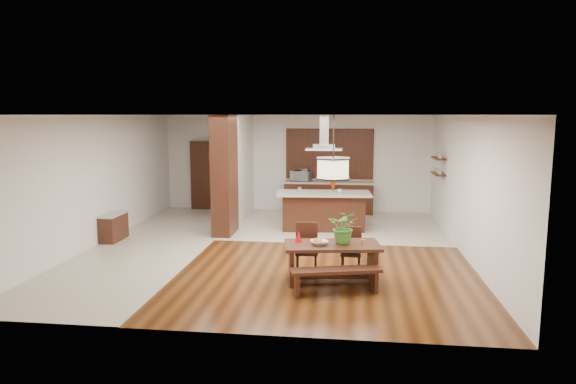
# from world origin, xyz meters

# --- Properties ---
(room_shell) EXTENTS (9.00, 9.04, 2.92)m
(room_shell) POSITION_xyz_m (0.00, 0.00, 2.06)
(room_shell) COLOR #3B1D0A
(room_shell) RESTS_ON ground
(tile_hallway) EXTENTS (2.50, 9.00, 0.01)m
(tile_hallway) POSITION_xyz_m (-2.75, 0.00, 0.01)
(tile_hallway) COLOR beige
(tile_hallway) RESTS_ON ground
(tile_kitchen) EXTENTS (5.50, 4.00, 0.01)m
(tile_kitchen) POSITION_xyz_m (1.25, 2.50, 0.01)
(tile_kitchen) COLOR beige
(tile_kitchen) RESTS_ON ground
(soffit_band) EXTENTS (8.00, 9.00, 0.02)m
(soffit_band) POSITION_xyz_m (0.00, 0.00, 2.88)
(soffit_band) COLOR #3A1C0E
(soffit_band) RESTS_ON room_shell
(partition_pier) EXTENTS (0.45, 1.00, 2.90)m
(partition_pier) POSITION_xyz_m (-1.40, 1.20, 1.45)
(partition_pier) COLOR black
(partition_pier) RESTS_ON ground
(partition_stub) EXTENTS (0.18, 2.40, 2.90)m
(partition_stub) POSITION_xyz_m (-1.40, 3.30, 1.45)
(partition_stub) COLOR silver
(partition_stub) RESTS_ON ground
(hallway_console) EXTENTS (0.37, 0.88, 0.63)m
(hallway_console) POSITION_xyz_m (-3.81, 0.20, 0.32)
(hallway_console) COLOR black
(hallway_console) RESTS_ON ground
(hallway_doorway) EXTENTS (1.10, 0.20, 2.10)m
(hallway_doorway) POSITION_xyz_m (-2.70, 4.40, 1.05)
(hallway_doorway) COLOR black
(hallway_doorway) RESTS_ON ground
(rear_counter) EXTENTS (2.60, 0.62, 0.95)m
(rear_counter) POSITION_xyz_m (1.00, 4.20, 0.48)
(rear_counter) COLOR black
(rear_counter) RESTS_ON ground
(kitchen_window) EXTENTS (2.60, 0.08, 1.50)m
(kitchen_window) POSITION_xyz_m (1.00, 4.46, 1.75)
(kitchen_window) COLOR #A25D30
(kitchen_window) RESTS_ON room_shell
(shelf_lower) EXTENTS (0.26, 0.90, 0.04)m
(shelf_lower) POSITION_xyz_m (3.87, 2.60, 1.40)
(shelf_lower) COLOR black
(shelf_lower) RESTS_ON room_shell
(shelf_upper) EXTENTS (0.26, 0.90, 0.04)m
(shelf_upper) POSITION_xyz_m (3.87, 2.60, 1.80)
(shelf_upper) COLOR black
(shelf_upper) RESTS_ON room_shell
(dining_table) EXTENTS (1.75, 1.06, 0.68)m
(dining_table) POSITION_xyz_m (1.34, -2.17, 0.50)
(dining_table) COLOR black
(dining_table) RESTS_ON ground
(dining_bench) EXTENTS (1.52, 0.68, 0.42)m
(dining_bench) POSITION_xyz_m (1.43, -2.75, 0.21)
(dining_bench) COLOR black
(dining_bench) RESTS_ON ground
(dining_chair_left) EXTENTS (0.44, 0.44, 0.93)m
(dining_chair_left) POSITION_xyz_m (0.86, -1.73, 0.46)
(dining_chair_left) COLOR black
(dining_chair_left) RESTS_ON ground
(dining_chair_right) EXTENTS (0.39, 0.39, 0.84)m
(dining_chair_right) POSITION_xyz_m (1.67, -1.61, 0.42)
(dining_chair_right) COLOR black
(dining_chair_right) RESTS_ON ground
(pendant_lantern) EXTENTS (0.64, 0.64, 1.31)m
(pendant_lantern) POSITION_xyz_m (1.34, -2.17, 2.25)
(pendant_lantern) COLOR beige
(pendant_lantern) RESTS_ON room_shell
(foliage_plant) EXTENTS (0.61, 0.55, 0.58)m
(foliage_plant) POSITION_xyz_m (1.55, -2.12, 0.98)
(foliage_plant) COLOR #3D7B29
(foliage_plant) RESTS_ON dining_table
(fruit_bowl) EXTENTS (0.38, 0.38, 0.07)m
(fruit_bowl) POSITION_xyz_m (1.12, -2.26, 0.72)
(fruit_bowl) COLOR #BBB2A4
(fruit_bowl) RESTS_ON dining_table
(napkin_cone) EXTENTS (0.14, 0.14, 0.20)m
(napkin_cone) POSITION_xyz_m (0.75, -2.12, 0.78)
(napkin_cone) COLOR red
(napkin_cone) RESTS_ON dining_table
(gold_ornament) EXTENTS (0.07, 0.07, 0.09)m
(gold_ornament) POSITION_xyz_m (1.86, -2.19, 0.73)
(gold_ornament) COLOR gold
(gold_ornament) RESTS_ON dining_table
(kitchen_island) EXTENTS (2.41, 1.18, 0.97)m
(kitchen_island) POSITION_xyz_m (0.97, 1.94, 0.50)
(kitchen_island) COLOR black
(kitchen_island) RESTS_ON ground
(range_hood) EXTENTS (0.90, 0.55, 0.87)m
(range_hood) POSITION_xyz_m (0.97, 1.95, 2.46)
(range_hood) COLOR silver
(range_hood) RESTS_ON room_shell
(island_cup) EXTENTS (0.14, 0.14, 0.09)m
(island_cup) POSITION_xyz_m (1.37, 1.87, 1.01)
(island_cup) COLOR silver
(island_cup) RESTS_ON kitchen_island
(microwave) EXTENTS (0.65, 0.52, 0.31)m
(microwave) POSITION_xyz_m (0.17, 4.21, 1.11)
(microwave) COLOR silver
(microwave) RESTS_ON rear_counter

